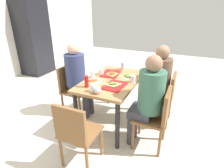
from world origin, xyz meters
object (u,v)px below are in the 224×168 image
chair_near_left (158,115)px  chair_far_side (71,86)px  chair_left_end (76,131)px  person_in_red (148,96)px  pizza_slice_b (112,73)px  pizza_slice_d (127,76)px  pizza_slice_a (113,84)px  tray_red_far (111,74)px  foil_bundle (97,90)px  paper_plate_near_edge (129,77)px  soda_can (123,66)px  tray_red_near (115,86)px  drink_fridge (34,38)px  plastic_cup_c (93,88)px  main_table (112,86)px  person_in_brown_jacket (157,79)px  plastic_cup_a (92,74)px  pizza_slice_c (92,81)px  plastic_cup_d (101,72)px  plastic_cup_b (133,79)px  paper_plate_center (94,81)px  person_far_side (77,74)px  condiment_bottle (87,82)px

chair_near_left → chair_far_side: 1.53m
chair_left_end → person_in_red: size_ratio=0.67×
pizza_slice_b → pizza_slice_d: pizza_slice_b is taller
pizza_slice_a → pizza_slice_d: (0.38, -0.07, -0.01)m
tray_red_far → pizza_slice_a: bearing=-151.8°
tray_red_far → foil_bundle: foil_bundle is taller
paper_plate_near_edge → chair_near_left: bearing=-130.6°
person_in_red → soda_can: 1.02m
person_in_red → tray_red_near: bearing=79.6°
chair_far_side → pizza_slice_d: chair_far_side is taller
pizza_slice_a → drink_fridge: drink_fridge is taller
paper_plate_near_edge → plastic_cup_c: plastic_cup_c is taller
chair_far_side → pizza_slice_a: (-0.19, -0.85, 0.28)m
main_table → person_in_red: bearing=-115.7°
tray_red_near → pizza_slice_a: bearing=54.4°
pizza_slice_b → person_in_brown_jacket: bearing=-81.0°
tray_red_near → plastic_cup_a: (0.18, 0.44, 0.04)m
pizza_slice_b → plastic_cup_c: bearing=-177.8°
chair_far_side → paper_plate_near_edge: 1.00m
pizza_slice_a → pizza_slice_d: pizza_slice_a is taller
person_in_red → pizza_slice_c: person_in_red is taller
pizza_slice_c → plastic_cup_d: 0.31m
person_in_brown_jacket → plastic_cup_c: person_in_brown_jacket is taller
paper_plate_near_edge → pizza_slice_a: (-0.36, 0.10, 0.02)m
main_table → plastic_cup_b: (0.03, -0.31, 0.15)m
tray_red_far → plastic_cup_b: size_ratio=3.60×
chair_near_left → paper_plate_near_edge: size_ratio=3.79×
person_in_red → pizza_slice_d: (0.49, 0.44, 0.02)m
person_in_brown_jacket → plastic_cup_d: person_in_brown_jacket is taller
chair_left_end → plastic_cup_b: 1.09m
chair_near_left → paper_plate_center: (0.12, 0.95, 0.25)m
person_far_side → condiment_bottle: 0.57m
pizza_slice_c → pizza_slice_a: bearing=-88.9°
main_table → plastic_cup_d: size_ratio=11.80×
soda_can → tray_red_near: bearing=-168.3°
pizza_slice_a → main_table: bearing=28.2°
tray_red_far → pizza_slice_b: 0.04m
person_far_side → plastic_cup_b: size_ratio=12.43×
person_in_brown_jacket → plastic_cup_a: person_in_brown_jacket is taller
chair_near_left → tray_red_near: 0.68m
plastic_cup_c → soda_can: bearing=-2.2°
paper_plate_center → plastic_cup_c: bearing=-153.5°
person_in_red → person_far_side: bearing=76.5°
person_far_side → pizza_slice_d: bearing=-76.2°
pizza_slice_d → foil_bundle: foil_bundle is taller
main_table → person_in_brown_jacket: 0.69m
plastic_cup_d → soda_can: 0.44m
pizza_slice_d → plastic_cup_d: 0.42m
plastic_cup_c → pizza_slice_b: bearing=2.2°
person_far_side → plastic_cup_d: 0.40m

